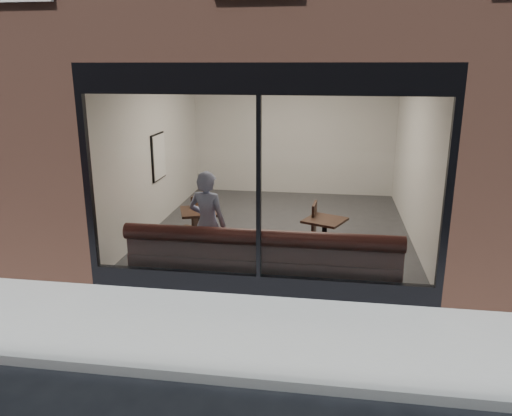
# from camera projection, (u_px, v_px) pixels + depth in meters

# --- Properties ---
(ground) EXTENTS (120.00, 120.00, 0.00)m
(ground) POSITION_uv_depth(u_px,v_px,m) (230.00, 381.00, 5.20)
(ground) COLOR black
(ground) RESTS_ON ground
(sidewalk_near) EXTENTS (40.00, 2.00, 0.01)m
(sidewalk_near) POSITION_uv_depth(u_px,v_px,m) (246.00, 331.00, 6.15)
(sidewalk_near) COLOR gray
(sidewalk_near) RESTS_ON ground
(kerb_near) EXTENTS (40.00, 0.10, 0.12)m
(kerb_near) POSITION_uv_depth(u_px,v_px,m) (229.00, 379.00, 5.14)
(kerb_near) COLOR gray
(kerb_near) RESTS_ON ground
(host_building_pier_left) EXTENTS (2.50, 12.00, 3.20)m
(host_building_pier_left) POSITION_uv_depth(u_px,v_px,m) (149.00, 128.00, 12.90)
(host_building_pier_left) COLOR brown
(host_building_pier_left) RESTS_ON ground
(host_building_pier_right) EXTENTS (2.50, 12.00, 3.20)m
(host_building_pier_right) POSITION_uv_depth(u_px,v_px,m) (451.00, 134.00, 11.82)
(host_building_pier_right) COLOR brown
(host_building_pier_right) RESTS_ON ground
(host_building_backfill) EXTENTS (5.00, 6.00, 3.20)m
(host_building_backfill) POSITION_uv_depth(u_px,v_px,m) (301.00, 118.00, 15.21)
(host_building_backfill) COLOR brown
(host_building_backfill) RESTS_ON ground
(cafe_floor) EXTENTS (6.00, 6.00, 0.00)m
(cafe_floor) POSITION_uv_depth(u_px,v_px,m) (280.00, 229.00, 9.95)
(cafe_floor) COLOR #2D2D30
(cafe_floor) RESTS_ON ground
(cafe_ceiling) EXTENTS (6.00, 6.00, 0.00)m
(cafe_ceiling) POSITION_uv_depth(u_px,v_px,m) (282.00, 64.00, 9.07)
(cafe_ceiling) COLOR white
(cafe_ceiling) RESTS_ON host_building_upper
(cafe_wall_back) EXTENTS (5.00, 0.00, 5.00)m
(cafe_wall_back) POSITION_uv_depth(u_px,v_px,m) (293.00, 131.00, 12.35)
(cafe_wall_back) COLOR silver
(cafe_wall_back) RESTS_ON ground
(cafe_wall_left) EXTENTS (0.00, 6.00, 6.00)m
(cafe_wall_left) POSITION_uv_depth(u_px,v_px,m) (156.00, 147.00, 9.87)
(cafe_wall_left) COLOR silver
(cafe_wall_left) RESTS_ON ground
(cafe_wall_right) EXTENTS (0.00, 6.00, 6.00)m
(cafe_wall_right) POSITION_uv_depth(u_px,v_px,m) (416.00, 154.00, 9.15)
(cafe_wall_right) COLOR silver
(cafe_wall_right) RESTS_ON ground
(storefront_kick) EXTENTS (5.00, 0.10, 0.30)m
(storefront_kick) POSITION_uv_depth(u_px,v_px,m) (259.00, 285.00, 7.11)
(storefront_kick) COLOR black
(storefront_kick) RESTS_ON ground
(storefront_header) EXTENTS (5.00, 0.10, 0.40)m
(storefront_header) POSITION_uv_depth(u_px,v_px,m) (259.00, 79.00, 6.32)
(storefront_header) COLOR black
(storefront_header) RESTS_ON host_building_upper
(storefront_mullion) EXTENTS (0.06, 0.10, 2.50)m
(storefront_mullion) POSITION_uv_depth(u_px,v_px,m) (259.00, 190.00, 6.72)
(storefront_mullion) COLOR black
(storefront_mullion) RESTS_ON storefront_kick
(storefront_glass) EXTENTS (4.80, 0.00, 4.80)m
(storefront_glass) POSITION_uv_depth(u_px,v_px,m) (258.00, 190.00, 6.69)
(storefront_glass) COLOR white
(storefront_glass) RESTS_ON storefront_kick
(banquette) EXTENTS (4.00, 0.55, 0.45)m
(banquette) POSITION_uv_depth(u_px,v_px,m) (262.00, 269.00, 7.47)
(banquette) COLOR #3A1515
(banquette) RESTS_ON cafe_floor
(person) EXTENTS (0.68, 0.53, 1.66)m
(person) POSITION_uv_depth(u_px,v_px,m) (208.00, 224.00, 7.63)
(person) COLOR #97A2CC
(person) RESTS_ON cafe_floor
(cafe_table_left) EXTENTS (0.85, 0.85, 0.04)m
(cafe_table_left) POSITION_uv_depth(u_px,v_px,m) (200.00, 211.00, 8.59)
(cafe_table_left) COLOR black
(cafe_table_left) RESTS_ON cafe_floor
(cafe_table_right) EXTENTS (0.79, 0.79, 0.04)m
(cafe_table_right) POSITION_uv_depth(u_px,v_px,m) (325.00, 220.00, 8.10)
(cafe_table_right) COLOR black
(cafe_table_right) RESTS_ON cafe_floor
(cafe_chair_left) EXTENTS (0.57, 0.57, 0.04)m
(cafe_chair_left) POSITION_uv_depth(u_px,v_px,m) (190.00, 231.00, 9.16)
(cafe_chair_left) COLOR black
(cafe_chair_left) RESTS_ON cafe_floor
(cafe_chair_right) EXTENTS (0.45, 0.45, 0.04)m
(cafe_chair_right) POSITION_uv_depth(u_px,v_px,m) (302.00, 242.00, 8.56)
(cafe_chair_right) COLOR black
(cafe_chair_right) RESTS_ON cafe_floor
(wall_poster) EXTENTS (0.02, 0.65, 0.87)m
(wall_poster) POSITION_uv_depth(u_px,v_px,m) (159.00, 157.00, 9.96)
(wall_poster) COLOR white
(wall_poster) RESTS_ON cafe_wall_left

